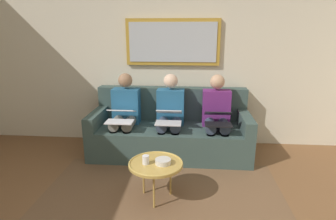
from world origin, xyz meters
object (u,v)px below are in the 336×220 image
object	(u,v)px
person_middle	(170,113)
person_left	(216,114)
laptop_black	(218,118)
laptop_white	(121,116)
cup	(146,160)
couch	(170,131)
coffee_table	(156,164)
framed_mirror	(173,42)
bowl	(163,161)
person_right	(125,112)
laptop_silver	(169,117)

from	to	relation	value
person_middle	person_left	bearing A→B (deg)	180.00
laptop_black	laptop_white	bearing A→B (deg)	0.14
cup	laptop_black	distance (m)	1.24
couch	cup	distance (m)	1.26
laptop_white	cup	bearing A→B (deg)	117.36
coffee_table	person_left	distance (m)	1.36
couch	framed_mirror	world-z (taller)	framed_mirror
bowl	person_left	distance (m)	1.32
bowl	laptop_black	xyz separation A→B (m)	(-0.62, -0.92, 0.19)
framed_mirror	laptop_black	distance (m)	1.32
framed_mirror	person_right	distance (m)	1.23
laptop_white	couch	bearing A→B (deg)	-154.30
couch	cup	xyz separation A→B (m)	(0.16, 1.24, 0.14)
cup	laptop_white	size ratio (longest dim) A/B	0.25
laptop_white	bowl	bearing A→B (deg)	125.65
laptop_silver	cup	bearing A→B (deg)	80.54
framed_mirror	person_middle	distance (m)	1.05
bowl	laptop_silver	bearing A→B (deg)	-88.90
couch	person_right	xyz separation A→B (m)	(0.64, 0.07, 0.30)
bowl	laptop_black	world-z (taller)	laptop_black
person_middle	framed_mirror	bearing A→B (deg)	-90.00
person_left	person_middle	size ratio (longest dim) A/B	1.00
framed_mirror	laptop_white	xyz separation A→B (m)	(0.64, 0.70, -0.92)
laptop_black	laptop_white	xyz separation A→B (m)	(1.28, 0.00, 0.00)
person_left	laptop_black	size ratio (longest dim) A/B	3.23
couch	laptop_white	world-z (taller)	couch
laptop_black	laptop_white	distance (m)	1.28
cup	couch	bearing A→B (deg)	-97.19
person_left	bowl	bearing A→B (deg)	61.71
person_right	laptop_white	size ratio (longest dim) A/B	3.19
framed_mirror	laptop_silver	size ratio (longest dim) A/B	3.73
person_left	laptop_silver	world-z (taller)	person_left
coffee_table	person_left	xyz separation A→B (m)	(-0.70, -1.15, 0.21)
cup	laptop_black	bearing A→B (deg)	-130.37
couch	person_middle	distance (m)	0.31
couch	laptop_silver	distance (m)	0.44
person_left	laptop_black	world-z (taller)	person_left
couch	coffee_table	size ratio (longest dim) A/B	3.92
framed_mirror	person_left	world-z (taller)	framed_mirror
framed_mirror	cup	bearing A→B (deg)	84.51
couch	framed_mirror	size ratio (longest dim) A/B	1.60
couch	laptop_black	distance (m)	0.77
framed_mirror	laptop_silver	world-z (taller)	framed_mirror
bowl	couch	bearing A→B (deg)	-89.17
person_right	framed_mirror	bearing A→B (deg)	-144.47
cup	person_middle	bearing A→B (deg)	-97.61
framed_mirror	person_left	bearing A→B (deg)	144.47
cup	person_left	bearing A→B (deg)	-124.18
couch	cup	bearing A→B (deg)	82.81
laptop_silver	coffee_table	bearing A→B (deg)	86.35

